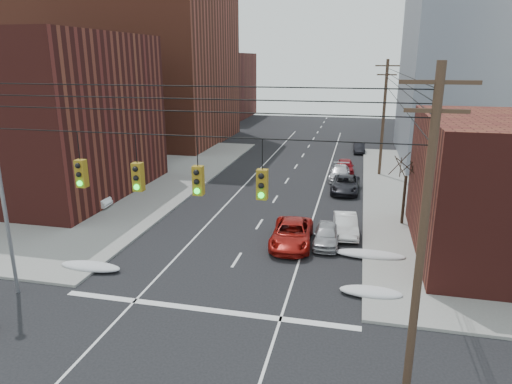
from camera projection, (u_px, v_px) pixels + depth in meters
The scene contains 24 objects.
sidewalk_nw at pixel (17, 172), 45.77m from camera, with size 40.00×40.00×0.15m, color gray.
building_brick_tall at pixel (132, 27), 60.57m from camera, with size 24.00×20.00×30.00m, color brown.
building_brick_near at pixel (14, 115), 38.22m from camera, with size 20.00×16.00×13.00m, color #4E1C17.
building_brick_far at pixel (191, 86), 87.85m from camera, with size 22.00×18.00×12.00m, color #4E1C17.
building_glass at pixel (479, 59), 72.01m from camera, with size 20.00×18.00×22.00m, color gray.
utility_pole_right at pixel (423, 235), 14.12m from camera, with size 2.20×0.28×11.00m.
utility_pole_far at pixel (384, 116), 43.12m from camera, with size 2.20×0.28×11.00m.
traffic_signals at pixel (167, 177), 15.50m from camera, with size 17.00×0.42×2.02m.
street_light at pixel (0, 184), 20.85m from camera, with size 0.44×0.44×9.32m.
bare_tree at pixel (404, 193), 30.77m from camera, with size 2.09×2.20×4.93m.
snow_nw at pixel (90, 266), 24.70m from camera, with size 3.50×1.08×0.42m, color silver.
snow_ne at pixel (371, 292), 22.01m from camera, with size 3.00×1.08×0.42m, color silver.
snow_east_far at pixel (370, 254), 26.22m from camera, with size 4.00×1.08×0.42m, color silver.
red_pickup at pixel (292, 234), 27.91m from camera, with size 2.40×5.20×1.45m, color maroon.
parked_car_a at pixel (326, 235), 27.94m from camera, with size 1.54×3.83×1.30m, color #A6A6AB.
parked_car_b at pixel (346, 225), 29.60m from camera, with size 1.39×4.00×1.32m, color white.
parked_car_c at pixel (345, 184), 39.04m from camera, with size 2.26×4.90×1.36m, color black.
parked_car_d at pixel (340, 173), 43.00m from camera, with size 1.84×4.53×1.31m, color silver.
parked_car_e at pixel (345, 166), 45.60m from camera, with size 1.62×4.03×1.37m, color maroon.
parked_car_f at pixel (359, 148), 55.41m from camera, with size 1.29×3.71×1.22m, color black.
lot_car_a at pixel (86, 199), 34.62m from camera, with size 1.31×3.75×1.23m, color white.
lot_car_b at pixel (109, 181), 39.20m from camera, with size 2.46×5.35×1.49m, color #9D9DA1.
lot_car_c at pixel (107, 173), 42.20m from camera, with size 2.03×5.00×1.45m, color black.
lot_car_d at pixel (86, 167), 44.03m from camera, with size 1.87×4.64×1.58m, color #A8A8AD.
Camera 1 is at (6.39, -11.00, 11.04)m, focal length 32.00 mm.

